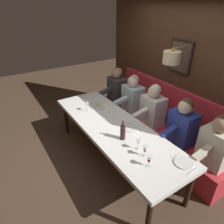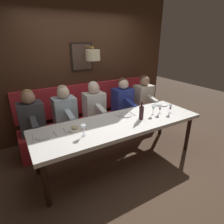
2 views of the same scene
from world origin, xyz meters
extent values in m
plane|color=#4C3828|center=(0.00, 0.00, 0.00)|extent=(12.00, 12.00, 0.00)
cube|color=white|center=(0.00, 0.00, 0.71)|extent=(0.90, 2.78, 0.06)
cylinder|color=black|center=(-0.35, -1.29, 0.34)|extent=(0.07, 0.07, 0.68)
cylinder|color=black|center=(-0.35, 1.29, 0.34)|extent=(0.07, 0.07, 0.68)
cylinder|color=black|center=(0.35, -1.29, 0.34)|extent=(0.07, 0.07, 0.68)
cylinder|color=black|center=(0.35, 1.29, 0.34)|extent=(0.07, 0.07, 0.68)
cube|color=red|center=(0.89, 0.00, 0.23)|extent=(0.52, 2.98, 0.45)
cube|color=#422819|center=(1.48, 0.00, 1.45)|extent=(0.10, 4.18, 2.90)
cube|color=red|center=(1.39, 0.00, 0.77)|extent=(0.10, 2.98, 0.64)
cube|color=black|center=(1.42, 0.04, 1.65)|extent=(0.04, 0.46, 0.55)
cube|color=#4C382D|center=(1.40, 0.04, 1.65)|extent=(0.01, 0.40, 0.49)
cylinder|color=#A37F38|center=(1.25, -0.05, 1.84)|extent=(0.35, 0.02, 0.02)
cylinder|color=beige|center=(1.08, -0.05, 1.70)|extent=(0.28, 0.28, 0.20)
sphere|color=#A37F38|center=(1.08, -0.05, 1.83)|extent=(0.06, 0.06, 0.06)
cube|color=beige|center=(0.89, -1.20, 0.73)|extent=(0.30, 0.40, 0.56)
sphere|color=#A37A60|center=(0.87, -1.20, 1.11)|extent=(0.22, 0.22, 0.22)
sphere|color=#4C331E|center=(0.90, -1.20, 1.14)|extent=(0.20, 0.20, 0.20)
cube|color=beige|center=(0.60, -1.20, 0.77)|extent=(0.33, 0.09, 0.14)
cube|color=#283893|center=(0.89, -0.63, 0.73)|extent=(0.30, 0.40, 0.56)
sphere|color=beige|center=(0.87, -0.63, 1.11)|extent=(0.22, 0.22, 0.22)
sphere|color=#4C331E|center=(0.90, -0.63, 1.14)|extent=(0.20, 0.20, 0.20)
cube|color=#283893|center=(0.60, -0.63, 0.77)|extent=(0.33, 0.09, 0.14)
cube|color=white|center=(0.89, 0.05, 0.73)|extent=(0.30, 0.40, 0.56)
sphere|color=beige|center=(0.87, 0.05, 1.11)|extent=(0.22, 0.22, 0.22)
sphere|color=silver|center=(0.90, 0.05, 1.14)|extent=(0.20, 0.20, 0.20)
cube|color=white|center=(0.60, 0.05, 0.77)|extent=(0.33, 0.09, 0.14)
cube|color=silver|center=(0.89, 0.64, 0.73)|extent=(0.30, 0.40, 0.56)
sphere|color=beige|center=(0.87, 0.64, 1.11)|extent=(0.22, 0.22, 0.22)
sphere|color=tan|center=(0.90, 0.64, 1.14)|extent=(0.20, 0.20, 0.20)
cube|color=silver|center=(0.60, 0.64, 0.77)|extent=(0.33, 0.09, 0.14)
cube|color=#3D3D42|center=(0.89, 1.22, 0.73)|extent=(0.30, 0.40, 0.56)
sphere|color=#A37A60|center=(0.87, 1.22, 1.11)|extent=(0.22, 0.22, 0.22)
sphere|color=#937047|center=(0.90, 1.22, 1.14)|extent=(0.20, 0.20, 0.20)
cube|color=#3D3D42|center=(0.60, 1.22, 0.77)|extent=(0.33, 0.09, 0.14)
cylinder|color=silver|center=(0.19, -0.23, 0.75)|extent=(0.24, 0.24, 0.01)
cube|color=silver|center=(0.17, -0.38, 0.74)|extent=(0.17, 0.03, 0.01)
cube|color=silver|center=(0.21, -0.09, 0.74)|extent=(0.18, 0.04, 0.01)
cylinder|color=white|center=(0.14, 1.16, 0.75)|extent=(0.24, 0.24, 0.01)
cube|color=silver|center=(0.12, 1.02, 0.74)|extent=(0.17, 0.02, 0.01)
cube|color=silver|center=(0.16, 1.31, 0.74)|extent=(0.18, 0.04, 0.01)
cylinder|color=silver|center=(0.27, -1.18, 0.75)|extent=(0.24, 0.24, 0.01)
cube|color=silver|center=(0.25, -1.33, 0.74)|extent=(0.17, 0.02, 0.01)
cube|color=silver|center=(0.29, -1.04, 0.74)|extent=(0.18, 0.02, 0.01)
cylinder|color=silver|center=(0.12, 0.72, 0.75)|extent=(0.24, 0.24, 0.01)
ellipsoid|color=#D1BC84|center=(0.12, 0.72, 0.77)|extent=(0.11, 0.09, 0.04)
cube|color=silver|center=(0.10, 0.58, 0.74)|extent=(0.17, 0.02, 0.01)
cube|color=silver|center=(0.14, 0.87, 0.74)|extent=(0.18, 0.03, 0.01)
cylinder|color=silver|center=(-0.13, 0.68, 0.74)|extent=(0.06, 0.06, 0.00)
cylinder|color=silver|center=(-0.13, 0.68, 0.78)|extent=(0.01, 0.01, 0.07)
cone|color=silver|center=(-0.13, 0.68, 0.86)|extent=(0.07, 0.07, 0.08)
cylinder|color=silver|center=(-0.04, -0.66, 0.74)|extent=(0.06, 0.06, 0.00)
cylinder|color=silver|center=(-0.04, -0.66, 0.78)|extent=(0.01, 0.01, 0.07)
cone|color=silver|center=(-0.04, -0.66, 0.86)|extent=(0.07, 0.07, 0.08)
cylinder|color=silver|center=(-0.13, -0.98, 0.74)|extent=(0.06, 0.06, 0.00)
cylinder|color=silver|center=(-0.13, -0.98, 0.78)|extent=(0.01, 0.01, 0.07)
cone|color=silver|center=(-0.13, -0.98, 0.86)|extent=(0.07, 0.07, 0.08)
cylinder|color=maroon|center=(-0.13, -0.98, 0.83)|extent=(0.03, 0.03, 0.03)
cylinder|color=silver|center=(-0.05, -0.81, 0.74)|extent=(0.06, 0.06, 0.00)
cylinder|color=silver|center=(-0.05, -0.81, 0.78)|extent=(0.01, 0.01, 0.07)
cone|color=silver|center=(-0.05, -0.81, 0.86)|extent=(0.07, 0.07, 0.08)
cylinder|color=maroon|center=(-0.05, -0.81, 0.83)|extent=(0.03, 0.03, 0.02)
cylinder|color=#33191E|center=(-0.08, -0.36, 0.85)|extent=(0.08, 0.08, 0.22)
cylinder|color=#33191E|center=(-0.08, -0.36, 1.00)|extent=(0.03, 0.03, 0.08)
camera|label=1|loc=(-1.48, -2.26, 2.50)|focal=32.06mm
camera|label=2|loc=(-2.26, 1.47, 2.00)|focal=29.44mm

